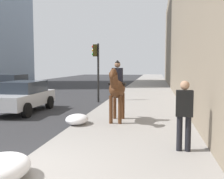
{
  "coord_description": "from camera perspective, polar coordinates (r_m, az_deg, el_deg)",
  "views": [
    {
      "loc": [
        -4.69,
        -2.88,
        2.17
      ],
      "look_at": [
        4.0,
        -1.46,
        1.4
      ],
      "focal_mm": 43.69,
      "sensor_mm": 36.0,
      "label": 1
    }
  ],
  "objects": [
    {
      "name": "mounted_horse_near",
      "position": [
        9.94,
        1.03,
        0.34
      ],
      "size": [
        2.15,
        0.6,
        2.26
      ],
      "rotation": [
        0.0,
        0.0,
        3.14
      ],
      "color": "#4C2B16",
      "rests_on": "sidewalk_slab"
    },
    {
      "name": "pedestrian_greeting",
      "position": [
        6.74,
        14.88,
        -4.35
      ],
      "size": [
        0.28,
        0.42,
        1.7
      ],
      "rotation": [
        0.0,
        0.0,
        -0.06
      ],
      "color": "black",
      "rests_on": "sidewalk_slab"
    },
    {
      "name": "car_near_lane",
      "position": [
        13.38,
        -18.18,
        -1.31
      ],
      "size": [
        4.04,
        1.9,
        1.44
      ],
      "rotation": [
        0.0,
        0.0,
        3.14
      ],
      "color": "#B7BABF",
      "rests_on": "ground"
    },
    {
      "name": "car_mid_lane",
      "position": [
        23.84,
        -20.18,
        1.32
      ],
      "size": [
        4.11,
        2.08,
        1.44
      ],
      "rotation": [
        0.0,
        0.0,
        3.11
      ],
      "color": "black",
      "rests_on": "ground"
    },
    {
      "name": "traffic_light_near_curb",
      "position": [
        16.12,
        -3.23,
        5.6
      ],
      "size": [
        0.2,
        0.44,
        3.46
      ],
      "color": "black",
      "rests_on": "ground"
    },
    {
      "name": "snow_pile_far",
      "position": [
        9.7,
        -7.32,
        -6.18
      ],
      "size": [
        1.02,
        0.78,
        0.35
      ],
      "primitive_type": "ellipsoid",
      "color": "white",
      "rests_on": "sidewalk_slab"
    }
  ]
}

